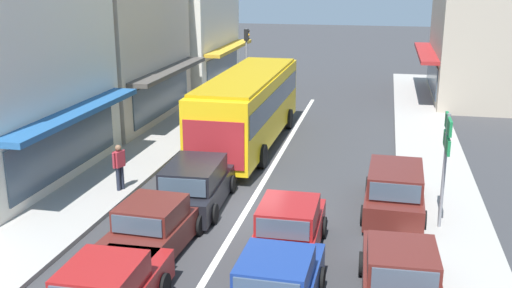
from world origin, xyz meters
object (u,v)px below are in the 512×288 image
Objects in this scene: sedan_queue_gap_filler at (154,228)px; parked_wagon_kerb_second at (395,190)px; wagon_adjacent_lane_trail at (196,185)px; directional_road_sign at (447,144)px; city_bus at (249,104)px; hatchback_behind_bus_near at (289,229)px; traffic_light_downstreet at (247,52)px; pedestrian_browsing_midblock at (119,164)px; parked_sedan_kerb_front at (401,279)px; pedestrian_with_handbag_near at (210,100)px.

sedan_queue_gap_filler is 0.94× the size of parked_wagon_kerb_second.
wagon_adjacent_lane_trail is 1.27× the size of directional_road_sign.
hatchback_behind_bus_near is at bearing -71.11° from city_bus.
wagon_adjacent_lane_trail is at bearing 142.68° from hatchback_behind_bus_near.
traffic_light_downstreet reaches higher than pedestrian_browsing_midblock.
pedestrian_with_handbag_near reaches higher than parked_sedan_kerb_front.
city_bus is 3.02× the size of directional_road_sign.
parked_sedan_kerb_front is 5.68m from parked_wagon_kerb_second.
parked_sedan_kerb_front is 2.61× the size of pedestrian_browsing_midblock.
wagon_adjacent_lane_trail is 11.80m from pedestrian_with_handbag_near.
parked_wagon_kerb_second is 1.26× the size of directional_road_sign.
traffic_light_downstreet is (-8.62, 16.25, 2.11)m from parked_wagon_kerb_second.
traffic_light_downstreet is at bearing 87.58° from pedestrian_browsing_midblock.
parked_sedan_kerb_front is at bearing -88.97° from parked_wagon_kerb_second.
pedestrian_with_handbag_near is at bearing 119.88° from parked_sedan_kerb_front.
pedestrian_with_handbag_near is (-9.33, 16.23, 0.40)m from parked_sedan_kerb_front.
city_bus is 10.68m from hatchback_behind_bus_near.
hatchback_behind_bus_near is 3.62m from parked_sedan_kerb_front.
parked_wagon_kerb_second is at bearing 33.00° from sedan_queue_gap_filler.
pedestrian_with_handbag_near is 10.84m from pedestrian_browsing_midblock.
directional_road_sign is 15.86m from pedestrian_with_handbag_near.
directional_road_sign is at bearing -45.15° from city_bus.
directional_road_sign is at bearing -41.37° from parked_wagon_kerb_second.
directional_road_sign reaches higher than wagon_adjacent_lane_trail.
traffic_light_downstreet is (-2.27, 17.14, 2.11)m from wagon_adjacent_lane_trail.
parked_sedan_kerb_front is 10.86m from pedestrian_browsing_midblock.
parked_wagon_kerb_second is (6.27, -6.47, -1.14)m from city_bus.
sedan_queue_gap_filler is 2.62× the size of pedestrian_browsing_midblock.
sedan_queue_gap_filler is at bearing 167.71° from parked_sedan_kerb_front.
traffic_light_downstreet reaches higher than sedan_queue_gap_filler.
pedestrian_with_handbag_near reaches higher than wagon_adjacent_lane_trail.
wagon_adjacent_lane_trail is at bearing 177.89° from directional_road_sign.
pedestrian_browsing_midblock reaches higher than parked_wagon_kerb_second.
city_bus is 7.45m from wagon_adjacent_lane_trail.
parked_wagon_kerb_second is 2.78× the size of pedestrian_browsing_midblock.
hatchback_behind_bus_near is 0.88× the size of traffic_light_downstreet.
parked_wagon_kerb_second is at bearing 1.78° from pedestrian_browsing_midblock.
city_bus is 10.78m from sedan_queue_gap_filler.
hatchback_behind_bus_near is at bearing -150.07° from directional_road_sign.
pedestrian_with_handbag_near is (-10.56, 11.72, -1.64)m from directional_road_sign.
traffic_light_downstreet reaches higher than wagon_adjacent_lane_trail.
pedestrian_browsing_midblock is (-9.32, -0.29, 0.32)m from parked_wagon_kerb_second.
directional_road_sign is at bearing 74.75° from parked_sedan_kerb_front.
pedestrian_with_handbag_near reaches higher than parked_wagon_kerb_second.
pedestrian_with_handbag_near is (-9.22, 10.55, 0.32)m from parked_wagon_kerb_second.
parked_sedan_kerb_front is (2.94, -2.11, -0.05)m from hatchback_behind_bus_near.
wagon_adjacent_lane_trail reaches higher than hatchback_behind_bus_near.
directional_road_sign is at bearing -2.11° from wagon_adjacent_lane_trail.
directional_road_sign is at bearing -60.26° from traffic_light_downstreet.
directional_road_sign reaches higher than hatchback_behind_bus_near.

